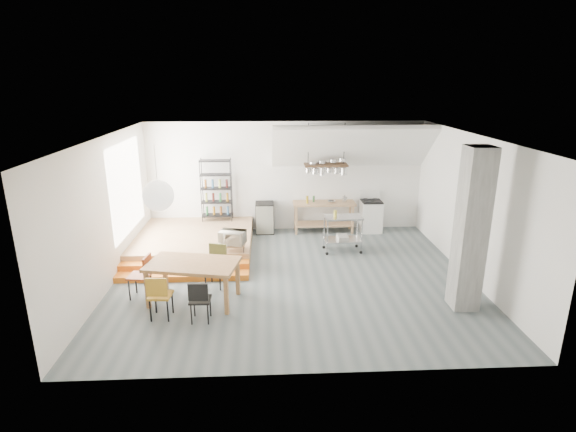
{
  "coord_description": "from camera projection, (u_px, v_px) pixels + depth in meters",
  "views": [
    {
      "loc": [
        -0.58,
        -9.38,
        4.36
      ],
      "look_at": [
        -0.07,
        0.8,
        1.23
      ],
      "focal_mm": 28.0,
      "sensor_mm": 36.0,
      "label": 1
    }
  ],
  "objects": [
    {
      "name": "floor",
      "position": [
        293.0,
        277.0,
        10.26
      ],
      "size": [
        8.0,
        8.0,
        0.0
      ],
      "primitive_type": "plane",
      "color": "#4F5A5B",
      "rests_on": "ground"
    },
    {
      "name": "rolling_cart",
      "position": [
        343.0,
        229.0,
        11.65
      ],
      "size": [
        1.0,
        0.59,
        0.96
      ],
      "rotation": [
        0.0,
        0.0,
        0.05
      ],
      "color": "silver",
      "rests_on": "ground"
    },
    {
      "name": "chair_black",
      "position": [
        200.0,
        298.0,
        8.24
      ],
      "size": [
        0.39,
        0.39,
        0.83
      ],
      "rotation": [
        0.0,
        0.0,
        3.11
      ],
      "color": "black",
      "rests_on": "ground"
    },
    {
      "name": "wall_left",
      "position": [
        107.0,
        213.0,
        9.6
      ],
      "size": [
        0.04,
        7.0,
        3.2
      ],
      "primitive_type": "cube",
      "color": "silver",
      "rests_on": "ground"
    },
    {
      "name": "chair_mustard",
      "position": [
        159.0,
        293.0,
        8.34
      ],
      "size": [
        0.43,
        0.43,
        0.89
      ],
      "rotation": [
        0.0,
        0.0,
        3.07
      ],
      "color": "#B6811F",
      "rests_on": "ground"
    },
    {
      "name": "slope_ceiling",
      "position": [
        352.0,
        147.0,
        12.37
      ],
      "size": [
        4.4,
        1.44,
        1.32
      ],
      "primitive_type": "cube",
      "rotation": [
        -0.73,
        0.0,
        0.0
      ],
      "color": "white",
      "rests_on": "wall_back"
    },
    {
      "name": "ceiling",
      "position": [
        293.0,
        137.0,
        9.32
      ],
      "size": [
        8.0,
        7.0,
        0.02
      ],
      "primitive_type": "cube",
      "color": "white",
      "rests_on": "wall_back"
    },
    {
      "name": "pot_rack",
      "position": [
        327.0,
        168.0,
        12.53
      ],
      "size": [
        1.2,
        0.5,
        1.43
      ],
      "color": "#3A2317",
      "rests_on": "ceiling"
    },
    {
      "name": "stove",
      "position": [
        371.0,
        216.0,
        13.25
      ],
      "size": [
        0.6,
        0.6,
        1.18
      ],
      "color": "white",
      "rests_on": "ground"
    },
    {
      "name": "dining_table",
      "position": [
        193.0,
        267.0,
        8.97
      ],
      "size": [
        1.94,
        1.33,
        0.84
      ],
      "rotation": [
        0.0,
        0.0,
        -0.2
      ],
      "color": "brown",
      "rests_on": "ground"
    },
    {
      "name": "microwave",
      "position": [
        232.0,
        237.0,
        10.7
      ],
      "size": [
        0.68,
        0.55,
        0.33
      ],
      "primitive_type": "imported",
      "rotation": [
        0.0,
        0.0,
        -0.26
      ],
      "color": "beige",
      "rests_on": "microwave_shelf"
    },
    {
      "name": "kitchen_counter",
      "position": [
        324.0,
        212.0,
        13.14
      ],
      "size": [
        1.8,
        0.6,
        0.91
      ],
      "color": "#9E704F",
      "rests_on": "ground"
    },
    {
      "name": "bowl",
      "position": [
        332.0,
        202.0,
        13.01
      ],
      "size": [
        0.25,
        0.25,
        0.06
      ],
      "primitive_type": "imported",
      "rotation": [
        0.0,
        0.0,
        -0.12
      ],
      "color": "silver",
      "rests_on": "kitchen_counter"
    },
    {
      "name": "wall_back",
      "position": [
        286.0,
        177.0,
        13.13
      ],
      "size": [
        8.0,
        0.04,
        3.2
      ],
      "primitive_type": "cube",
      "color": "silver",
      "rests_on": "ground"
    },
    {
      "name": "concrete_column",
      "position": [
        471.0,
        230.0,
        8.52
      ],
      "size": [
        0.5,
        0.5,
        3.2
      ],
      "primitive_type": "cube",
      "color": "slate",
      "rests_on": "ground"
    },
    {
      "name": "paper_lantern",
      "position": [
        158.0,
        196.0,
        8.63
      ],
      "size": [
        0.6,
        0.6,
        0.6
      ],
      "primitive_type": "sphere",
      "color": "white",
      "rests_on": "ceiling"
    },
    {
      "name": "chair_olive",
      "position": [
        216.0,
        262.0,
        9.75
      ],
      "size": [
        0.52,
        0.52,
        0.92
      ],
      "rotation": [
        0.0,
        0.0,
        -0.29
      ],
      "color": "olive",
      "rests_on": "ground"
    },
    {
      "name": "mini_fridge",
      "position": [
        265.0,
        218.0,
        13.15
      ],
      "size": [
        0.53,
        0.53,
        0.9
      ],
      "primitive_type": "cube",
      "color": "black",
      "rests_on": "ground"
    },
    {
      "name": "microwave_shelf",
      "position": [
        233.0,
        245.0,
        10.75
      ],
      "size": [
        0.6,
        0.4,
        0.16
      ],
      "color": "#9E704F",
      "rests_on": "platform"
    },
    {
      "name": "wire_shelving",
      "position": [
        216.0,
        189.0,
        12.83
      ],
      "size": [
        0.88,
        0.38,
        1.8
      ],
      "color": "black",
      "rests_on": "platform"
    },
    {
      "name": "step_lower",
      "position": [
        183.0,
        276.0,
        10.17
      ],
      "size": [
        3.0,
        0.35,
        0.13
      ],
      "primitive_type": "cube",
      "color": "orange",
      "rests_on": "ground"
    },
    {
      "name": "step_upper",
      "position": [
        185.0,
        267.0,
        10.48
      ],
      "size": [
        3.0,
        0.35,
        0.27
      ],
      "primitive_type": "cube",
      "color": "orange",
      "rests_on": "ground"
    },
    {
      "name": "chair_red",
      "position": [
        143.0,
        273.0,
        9.19
      ],
      "size": [
        0.47,
        0.47,
        0.92
      ],
      "rotation": [
        0.0,
        0.0,
        -1.69
      ],
      "color": "#A03C16",
      "rests_on": "ground"
    },
    {
      "name": "wall_right",
      "position": [
        472.0,
        208.0,
        9.98
      ],
      "size": [
        0.04,
        7.0,
        3.2
      ],
      "primitive_type": "cube",
      "color": "silver",
      "rests_on": "ground"
    },
    {
      "name": "platform",
      "position": [
        195.0,
        241.0,
        11.99
      ],
      "size": [
        3.0,
        3.0,
        0.4
      ],
      "primitive_type": "cube",
      "color": "#9E704F",
      "rests_on": "ground"
    },
    {
      "name": "window_pane",
      "position": [
        127.0,
        188.0,
        10.97
      ],
      "size": [
        0.02,
        2.5,
        2.2
      ],
      "primitive_type": "cube",
      "color": "white",
      "rests_on": "wall_left"
    }
  ]
}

